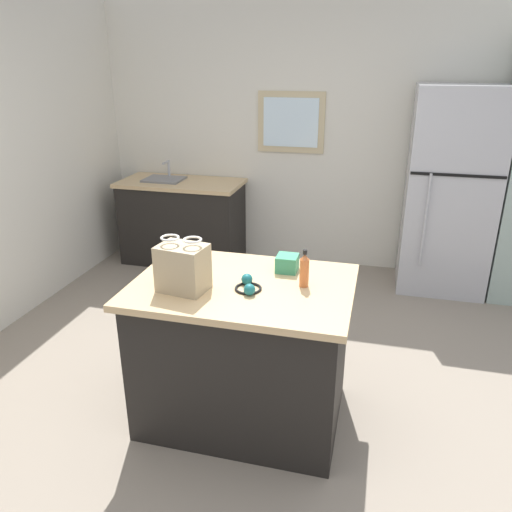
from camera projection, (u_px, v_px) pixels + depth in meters
ground at (268, 414)px, 3.12m from camera, size 6.40×6.40×0.00m
back_wall at (329, 137)px, 5.03m from camera, size 4.81×0.13×2.68m
kitchen_island at (243, 351)px, 2.97m from camera, size 1.24×0.89×0.90m
refrigerator at (450, 192)px, 4.55m from camera, size 0.78×0.67×1.88m
sink_counter at (182, 220)px, 5.36m from camera, size 1.28×0.64×1.07m
shopping_bag at (183, 267)px, 2.68m from camera, size 0.28×0.22×0.30m
small_box at (287, 263)px, 2.95m from camera, size 0.12×0.13×0.10m
bottle at (304, 270)px, 2.73m from camera, size 0.05×0.05×0.22m
ear_defenders at (248, 286)px, 2.72m from camera, size 0.19×0.19×0.06m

